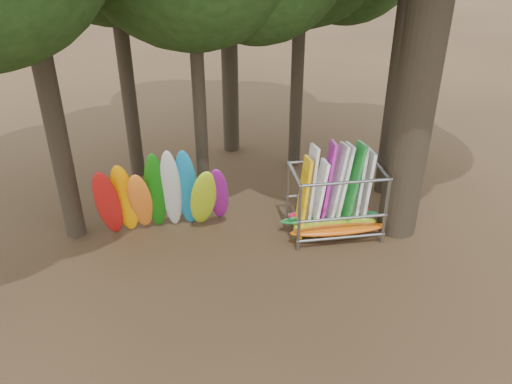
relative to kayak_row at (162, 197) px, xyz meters
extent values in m
plane|color=#47331E|center=(2.54, -1.77, -1.34)|extent=(120.00, 120.00, 0.00)
cylinder|color=black|center=(-2.70, 0.55, 4.63)|extent=(0.57, 0.57, 11.93)
cylinder|color=black|center=(-1.04, 4.46, 3.72)|extent=(0.50, 0.50, 10.12)
cylinder|color=black|center=(4.97, 4.51, 3.49)|extent=(0.46, 0.46, 9.64)
cylinder|color=black|center=(1.26, 1.09, 3.60)|extent=(0.38, 0.38, 9.86)
cylinder|color=black|center=(7.49, 1.78, 4.99)|extent=(0.48, 0.48, 12.64)
ellipsoid|color=#B21613|center=(-1.53, -0.07, -0.07)|extent=(0.79, 1.34, 2.65)
ellipsoid|color=#FF9F04|center=(-1.08, 0.13, -0.06)|extent=(0.79, 1.16, 2.65)
ellipsoid|color=orange|center=(-0.63, 0.01, -0.14)|extent=(0.68, 1.55, 2.53)
ellipsoid|color=#13650F|center=(-0.18, 0.06, 0.13)|extent=(0.71, 1.43, 3.04)
ellipsoid|color=beige|center=(0.27, 0.01, 0.18)|extent=(0.62, 1.45, 3.11)
ellipsoid|color=#1377AF|center=(0.72, 0.10, 0.13)|extent=(0.79, 1.40, 3.03)
ellipsoid|color=#B4D51C|center=(1.17, -0.17, -0.09)|extent=(0.96, 1.87, 2.65)
ellipsoid|color=#971797|center=(1.62, -0.05, -0.07)|extent=(0.83, 2.03, 2.68)
ellipsoid|color=#CD510B|center=(5.01, -1.13, -0.92)|extent=(2.90, 0.55, 0.24)
ellipsoid|color=#8CA415|center=(5.01, -0.83, -0.92)|extent=(2.56, 0.55, 0.24)
ellipsoid|color=#176729|center=(5.01, -0.45, -0.92)|extent=(3.25, 0.55, 0.24)
ellipsoid|color=red|center=(5.01, -0.14, -0.92)|extent=(2.60, 0.55, 0.24)
cube|color=#E6A70C|center=(4.05, -0.55, -0.11)|extent=(0.41, 0.79, 2.49)
cube|color=silver|center=(4.29, -0.35, 0.03)|extent=(0.40, 0.81, 2.75)
cube|color=white|center=(4.53, -0.48, -0.18)|extent=(0.47, 0.77, 2.33)
cube|color=#A21B91|center=(4.77, -0.40, 0.09)|extent=(0.48, 0.77, 2.87)
cube|color=silver|center=(5.01, -0.48, 0.06)|extent=(0.61, 0.83, 2.80)
cube|color=white|center=(5.25, -0.33, 0.02)|extent=(0.57, 0.82, 2.73)
cube|color=#1A7928|center=(5.49, -0.56, 0.09)|extent=(0.63, 0.84, 2.85)
cube|color=silver|center=(5.73, -0.40, 0.02)|extent=(0.37, 0.81, 2.73)
cube|color=silver|center=(5.97, -0.48, -0.08)|extent=(0.35, 0.76, 2.54)
camera|label=1|loc=(0.70, -12.93, 6.92)|focal=35.00mm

